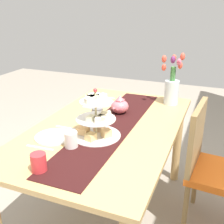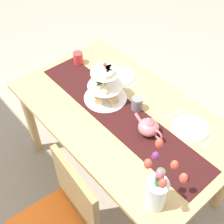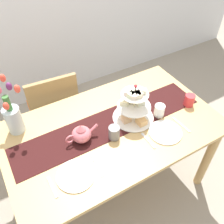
{
  "view_description": "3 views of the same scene",
  "coord_description": "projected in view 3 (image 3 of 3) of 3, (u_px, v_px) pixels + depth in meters",
  "views": [
    {
      "loc": [
        1.57,
        0.66,
        1.54
      ],
      "look_at": [
        0.0,
        0.03,
        0.88
      ],
      "focal_mm": 44.51,
      "sensor_mm": 36.0,
      "label": 1
    },
    {
      "loc": [
        -0.99,
        0.95,
        2.22
      ],
      "look_at": [
        0.02,
        0.07,
        0.8
      ],
      "focal_mm": 47.89,
      "sensor_mm": 36.0,
      "label": 2
    },
    {
      "loc": [
        -0.6,
        -1.02,
        2.06
      ],
      "look_at": [
        0.03,
        0.05,
        0.86
      ],
      "focal_mm": 39.43,
      "sensor_mm": 36.0,
      "label": 3
    }
  ],
  "objects": [
    {
      "name": "tulip_vase",
      "position": [
        12.0,
        115.0,
        1.63
      ],
      "size": [
        0.22,
        0.18,
        0.42
      ],
      "color": "silver",
      "rests_on": "dining_table"
    },
    {
      "name": "tiered_cake_stand",
      "position": [
        134.0,
        107.0,
        1.74
      ],
      "size": [
        0.3,
        0.3,
        0.3
      ],
      "color": "beige",
      "rests_on": "table_runner"
    },
    {
      "name": "knife_right",
      "position": [
        181.0,
        125.0,
        1.76
      ],
      "size": [
        0.02,
        0.17,
        0.01
      ],
      "primitive_type": "cube",
      "rotation": [
        0.0,
        0.0,
        0.06
      ],
      "color": "silver",
      "rests_on": "dining_table"
    },
    {
      "name": "teapot",
      "position": [
        81.0,
        134.0,
        1.62
      ],
      "size": [
        0.24,
        0.13,
        0.14
      ],
      "color": "#D66B75",
      "rests_on": "table_runner"
    },
    {
      "name": "mug_orange",
      "position": [
        189.0,
        100.0,
        1.88
      ],
      "size": [
        0.08,
        0.08,
        0.09
      ],
      "primitive_type": "cylinder",
      "color": "red",
      "rests_on": "dining_table"
    },
    {
      "name": "fork_right",
      "position": [
        148.0,
        141.0,
        1.65
      ],
      "size": [
        0.02,
        0.15,
        0.01
      ],
      "primitive_type": "cube",
      "rotation": [
        0.0,
        0.0,
        0.0
      ],
      "color": "silver",
      "rests_on": "dining_table"
    },
    {
      "name": "dining_table",
      "position": [
        112.0,
        137.0,
        1.83
      ],
      "size": [
        1.53,
        0.91,
        0.77
      ],
      "color": "tan",
      "rests_on": "ground_plane"
    },
    {
      "name": "chair_left",
      "position": [
        54.0,
        109.0,
        2.27
      ],
      "size": [
        0.45,
        0.45,
        0.91
      ],
      "color": "olive",
      "rests_on": "ground_plane"
    },
    {
      "name": "ground_plane",
      "position": [
        112.0,
        183.0,
        2.28
      ],
      "size": [
        8.0,
        8.0,
        0.0
      ],
      "primitive_type": "plane",
      "color": "gray"
    },
    {
      "name": "table_runner",
      "position": [
        110.0,
        124.0,
        1.76
      ],
      "size": [
        1.42,
        0.28,
        0.0
      ],
      "primitive_type": "cube",
      "color": "black",
      "rests_on": "dining_table"
    },
    {
      "name": "dinner_plate_left",
      "position": [
        76.0,
        176.0,
        1.46
      ],
      "size": [
        0.23,
        0.23,
        0.01
      ],
      "primitive_type": "cylinder",
      "color": "white",
      "rests_on": "dining_table"
    },
    {
      "name": "knife_left",
      "position": [
        97.0,
        165.0,
        1.51
      ],
      "size": [
        0.03,
        0.17,
        0.01
      ],
      "primitive_type": "cube",
      "rotation": [
        0.0,
        0.0,
        -0.1
      ],
      "color": "silver",
      "rests_on": "dining_table"
    },
    {
      "name": "mug_white_text",
      "position": [
        159.0,
        111.0,
        1.8
      ],
      "size": [
        0.08,
        0.08,
        0.09
      ],
      "primitive_type": "cylinder",
      "color": "white",
      "rests_on": "dining_table"
    },
    {
      "name": "fork_left",
      "position": [
        52.0,
        187.0,
        1.41
      ],
      "size": [
        0.02,
        0.15,
        0.01
      ],
      "primitive_type": "cube",
      "rotation": [
        0.0,
        0.0,
        -0.0
      ],
      "color": "silver",
      "rests_on": "dining_table"
    },
    {
      "name": "mug_grey",
      "position": [
        114.0,
        133.0,
        1.64
      ],
      "size": [
        0.08,
        0.08,
        0.09
      ],
      "primitive_type": "cylinder",
      "color": "slate",
      "rests_on": "table_runner"
    },
    {
      "name": "dinner_plate_right",
      "position": [
        165.0,
        132.0,
        1.7
      ],
      "size": [
        0.23,
        0.23,
        0.01
      ],
      "primitive_type": "cylinder",
      "color": "white",
      "rests_on": "dining_table"
    }
  ]
}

